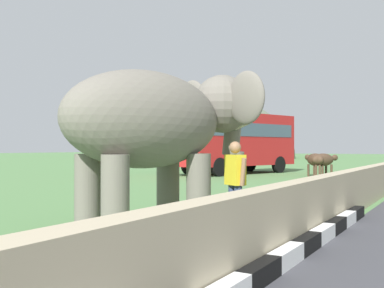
% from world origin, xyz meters
% --- Properties ---
extents(barrier_parapet, '(28.00, 0.36, 1.00)m').
position_xyz_m(barrier_parapet, '(2.00, 4.50, 0.50)').
color(barrier_parapet, tan).
rests_on(barrier_parapet, ground_plane).
extents(elephant, '(4.07, 3.03, 2.99)m').
position_xyz_m(elephant, '(3.83, 6.86, 1.97)').
color(elephant, '#6B665C').
rests_on(elephant, ground_plane).
extents(person_handler, '(0.42, 0.61, 1.66)m').
position_xyz_m(person_handler, '(5.04, 5.98, 0.93)').
color(person_handler, navy).
rests_on(person_handler, ground_plane).
extents(bus_red, '(8.58, 4.76, 3.50)m').
position_xyz_m(bus_red, '(21.40, 13.65, 2.08)').
color(bus_red, '#B21E1E').
rests_on(bus_red, ground_plane).
extents(cow_near, '(1.88, 1.22, 1.23)m').
position_xyz_m(cow_near, '(21.02, 8.43, 0.87)').
color(cow_near, '#473323').
rests_on(cow_near, ground_plane).
extents(cow_mid, '(1.70, 1.56, 1.23)m').
position_xyz_m(cow_mid, '(20.95, 8.86, 0.87)').
color(cow_mid, '#473323').
rests_on(cow_mid, ground_plane).
extents(hill_east, '(28.90, 23.12, 17.67)m').
position_xyz_m(hill_east, '(55.00, 33.28, 0.00)').
color(hill_east, '#656F59').
rests_on(hill_east, ground_plane).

